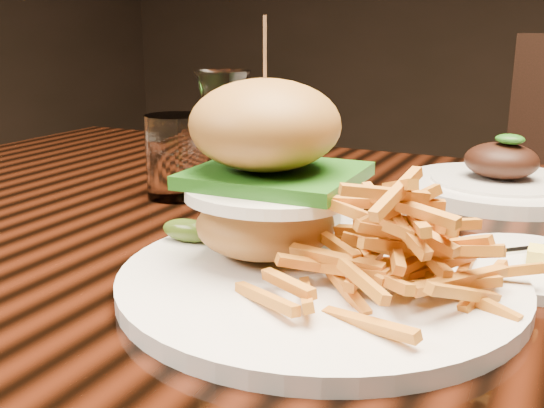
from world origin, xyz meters
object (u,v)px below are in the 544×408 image
at_px(burger_plate, 317,218).
at_px(far_dish, 499,183).
at_px(wine_glass, 223,112).
at_px(dining_table, 378,296).

bearing_deg(burger_plate, far_dish, 86.29).
bearing_deg(wine_glass, burger_plate, -39.26).
relative_size(burger_plate, far_dish, 1.38).
relative_size(wine_glass, far_dish, 0.68).
relative_size(dining_table, far_dish, 6.47).
distance_m(dining_table, burger_plate, 0.22).
relative_size(burger_plate, wine_glass, 2.03).
height_order(dining_table, wine_glass, wine_glass).
bearing_deg(burger_plate, wine_glass, 151.04).
bearing_deg(dining_table, far_dish, 67.47).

